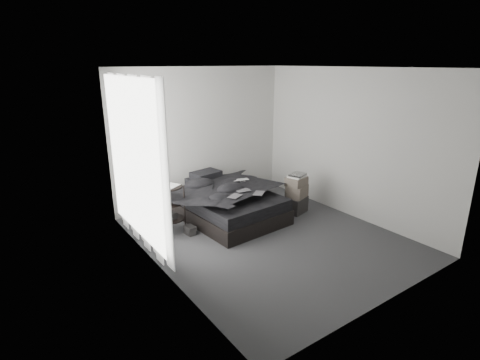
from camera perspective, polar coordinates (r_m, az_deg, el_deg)
floor at (r=6.07m, az=4.38°, el=-8.65°), size 3.60×4.20×0.01m
ceiling at (r=5.45m, az=5.03°, el=16.70°), size 3.60×4.20×0.01m
wall_back at (r=7.32m, az=-5.88°, el=6.63°), size 3.60×0.01×2.60m
wall_front at (r=4.29m, az=22.80°, el=-2.57°), size 3.60×0.01×2.60m
wall_left at (r=4.72m, az=-12.44°, el=0.19°), size 0.01×4.20×2.60m
wall_right at (r=6.88m, az=16.39°, el=5.31°), size 0.01×4.20×2.60m
window_left at (r=5.53m, az=-15.94°, el=3.00°), size 0.02×2.00×2.30m
curtain_left at (r=5.56m, az=-15.40°, el=2.38°), size 0.06×2.12×2.48m
bed at (r=6.71m, az=-1.84°, el=-4.77°), size 1.54×1.97×0.26m
mattress at (r=6.63m, az=-1.86°, el=-2.94°), size 1.49×1.91×0.20m
duvet at (r=6.52m, az=-1.64°, el=-1.33°), size 1.49×1.69×0.22m
pillow_lower at (r=7.12m, az=-5.70°, el=-0.17°), size 0.59×0.42×0.13m
pillow_upper at (r=7.10m, az=-5.22°, el=0.84°), size 0.58×0.45×0.12m
laptop at (r=6.76m, az=0.23°, el=0.43°), size 0.34×0.26×0.02m
comic_a at (r=6.01m, az=-0.75°, el=-1.85°), size 0.28×0.24×0.01m
comic_b at (r=6.27m, az=0.44°, el=-0.96°), size 0.26×0.19×0.01m
comic_c at (r=6.15m, az=2.91°, el=-1.32°), size 0.28×0.27×0.01m
side_stand at (r=6.14m, az=-10.61°, el=-4.54°), size 0.55×0.55×0.80m
papers at (r=6.00m, az=-10.67°, el=-0.94°), size 0.38×0.35×0.02m
floor_books at (r=6.17m, az=-7.62°, el=-7.57°), size 0.15×0.20×0.14m
box_lower at (r=7.03m, az=8.47°, el=-3.70°), size 0.48×0.42×0.30m
box_mid at (r=6.95m, az=8.66°, el=-1.68°), size 0.46×0.41×0.23m
box_upper at (r=6.88m, az=8.60°, el=-0.18°), size 0.42×0.36×0.16m
art_book_white at (r=6.86m, az=8.67°, el=0.58°), size 0.36×0.32×0.03m
art_book_snake at (r=6.85m, az=8.78°, el=0.82°), size 0.37×0.33×0.03m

